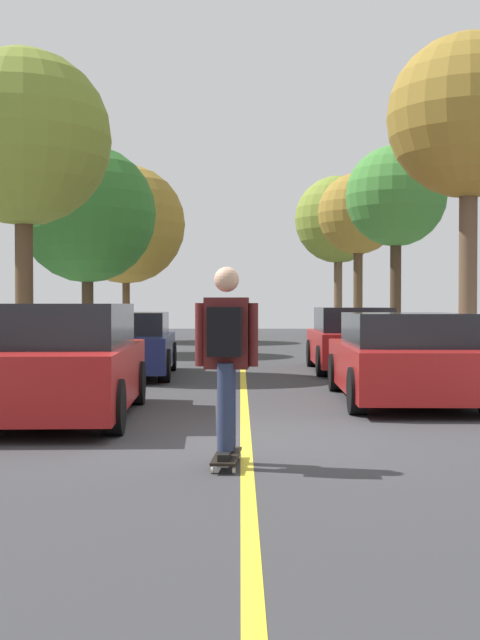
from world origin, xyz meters
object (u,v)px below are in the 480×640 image
at_px(street_tree_right_farthest, 338,220).
at_px(fire_hydrant, 21,361).
at_px(parked_car_left_near, 125,345).
at_px(street_tree_left_near, 87,214).
at_px(parked_car_left_nearest, 58,362).
at_px(street_tree_right_far, 358,215).
at_px(street_tree_left_far, 125,225).
at_px(parked_car_right_near, 352,340).
at_px(street_tree_left_nearest, 23,139).
at_px(street_tree_right_nearest, 468,118).
at_px(skateboard, 226,456).
at_px(parked_car_right_nearest, 403,358).
at_px(skateboarder, 226,349).
at_px(street_tree_right_near, 395,197).

bearing_deg(street_tree_right_farthest, fire_hydrant, -109.72).
height_order(parked_car_left_near, street_tree_left_near, street_tree_left_near).
relative_size(parked_car_left_nearest, street_tree_right_far, 0.66).
distance_m(street_tree_left_far, fire_hydrant, 18.01).
distance_m(parked_car_left_nearest, parked_car_left_near, 6.13).
distance_m(parked_car_left_nearest, fire_hydrant, 4.02).
bearing_deg(fire_hydrant, parked_car_right_near, 29.44).
xyz_separation_m(parked_car_right_near, street_tree_left_nearest, (-6.99, -1.06, 4.23)).
relative_size(street_tree_right_nearest, skateboard, 7.96).
xyz_separation_m(parked_car_right_nearest, skateboard, (-2.62, -4.85, -0.57)).
height_order(street_tree_left_far, skateboard, street_tree_left_far).
bearing_deg(street_tree_right_far, skateboard, -101.12).
height_order(street_tree_right_nearest, skateboarder, street_tree_right_nearest).
height_order(street_tree_right_farthest, skateboarder, street_tree_right_farthest).
bearing_deg(street_tree_right_far, parked_car_left_nearest, -108.41).
xyz_separation_m(parked_car_left_nearest, street_tree_left_near, (-2.13, 13.22, 3.39)).
relative_size(street_tree_left_near, fire_hydrant, 8.60).
distance_m(parked_car_right_nearest, street_tree_right_farthest, 26.23).
height_order(parked_car_left_near, street_tree_right_farthest, street_tree_right_farthest).
distance_m(parked_car_right_nearest, fire_hydrant, 6.67).
bearing_deg(street_tree_right_nearest, parked_car_left_nearest, -140.27).
xyz_separation_m(street_tree_left_far, skateboard, (4.37, -24.38, -4.53)).
distance_m(parked_car_right_nearest, street_tree_right_nearest, 6.51).
distance_m(parked_car_right_nearest, skateboarder, 5.56).
height_order(street_tree_left_near, fire_hydrant, street_tree_left_near).
relative_size(street_tree_right_nearest, street_tree_right_near, 1.12).
relative_size(parked_car_left_nearest, street_tree_left_far, 0.62).
distance_m(street_tree_left_far, street_tree_right_farthest, 11.04).
relative_size(street_tree_right_near, fire_hydrant, 8.64).
height_order(street_tree_left_far, skateboarder, street_tree_left_far).
bearing_deg(parked_car_left_near, skateboarder, -76.45).
bearing_deg(parked_car_right_near, street_tree_left_near, 139.82).
bearing_deg(parked_car_left_nearest, street_tree_left_nearest, 108.80).
relative_size(parked_car_left_near, street_tree_right_farthest, 0.57).
bearing_deg(skateboard, street_tree_right_near, 73.99).
xyz_separation_m(street_tree_right_near, fire_hydrant, (-8.49, -9.67, -4.17)).
xyz_separation_m(street_tree_right_nearest, skateboarder, (-4.75, -8.99, -4.17)).
bearing_deg(parked_car_right_near, skateboard, -104.05).
bearing_deg(street_tree_right_farthest, skateboarder, -98.82).
bearing_deg(street_tree_left_nearest, skateboarder, -65.13).
bearing_deg(street_tree_left_far, skateboarder, -79.85).
bearing_deg(street_tree_left_nearest, street_tree_right_nearest, -2.75).
xyz_separation_m(parked_car_right_near, skateboard, (-2.62, -10.46, -0.60)).
xyz_separation_m(street_tree_right_far, street_tree_right_farthest, (0.00, 6.41, 0.46)).
xyz_separation_m(street_tree_left_nearest, street_tree_left_far, (0.00, 14.99, -0.29)).
relative_size(parked_car_left_near, street_tree_left_nearest, 0.63).
bearing_deg(street_tree_left_nearest, parked_car_left_nearest, -71.20).
height_order(parked_car_left_nearest, street_tree_right_near, street_tree_right_near).
xyz_separation_m(street_tree_left_far, street_tree_right_far, (9.12, -0.23, 0.36)).
xyz_separation_m(parked_car_left_near, parked_car_right_nearest, (4.86, -4.42, 0.01)).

